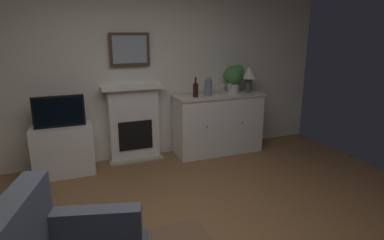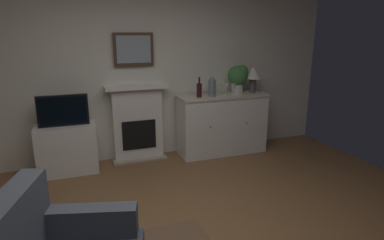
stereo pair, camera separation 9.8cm
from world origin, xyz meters
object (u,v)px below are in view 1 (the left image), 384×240
at_px(wine_glass_center, 223,87).
at_px(potted_plant_small, 234,76).
at_px(framed_picture, 130,49).
at_px(table_lamp, 249,74).
at_px(sideboard_cabinet, 218,124).
at_px(wine_glass_left, 216,87).
at_px(fireplace_unit, 134,123).
at_px(wine_glass_right, 230,86).
at_px(wine_bottle, 196,90).
at_px(vase_decorative, 208,87).
at_px(tv_cabinet, 63,150).
at_px(tv_set, 59,112).

height_order(wine_glass_center, potted_plant_small, potted_plant_small).
distance_m(framed_picture, table_lamp, 1.83).
xyz_separation_m(sideboard_cabinet, wine_glass_left, (-0.07, -0.04, 0.57)).
relative_size(fireplace_unit, wine_glass_right, 6.67).
distance_m(wine_bottle, vase_decorative, 0.20).
height_order(fireplace_unit, table_lamp, table_lamp).
bearing_deg(tv_cabinet, table_lamp, -0.31).
bearing_deg(vase_decorative, fireplace_unit, 167.95).
xyz_separation_m(sideboard_cabinet, wine_bottle, (-0.40, -0.05, 0.56)).
height_order(framed_picture, vase_decorative, framed_picture).
height_order(tv_cabinet, tv_set, tv_set).
distance_m(fireplace_unit, wine_glass_right, 1.51).
xyz_separation_m(table_lamp, wine_bottle, (-0.90, -0.05, -0.17)).
relative_size(sideboard_cabinet, potted_plant_small, 3.16).
xyz_separation_m(vase_decorative, tv_cabinet, (-2.04, 0.06, -0.72)).
bearing_deg(tv_set, potted_plant_small, 1.22).
bearing_deg(wine_glass_left, wine_bottle, -178.59).
bearing_deg(fireplace_unit, wine_glass_center, -9.28).
relative_size(wine_glass_right, potted_plant_small, 0.38).
relative_size(sideboard_cabinet, tv_set, 2.19).
xyz_separation_m(sideboard_cabinet, vase_decorative, (-0.20, -0.05, 0.59)).
relative_size(table_lamp, wine_glass_left, 2.42).
height_order(sideboard_cabinet, wine_glass_center, wine_glass_center).
xyz_separation_m(tv_set, potted_plant_small, (2.51, 0.05, 0.32)).
relative_size(wine_glass_left, tv_cabinet, 0.22).
relative_size(sideboard_cabinet, tv_cabinet, 1.81).
xyz_separation_m(wine_bottle, tv_cabinet, (-1.84, 0.06, -0.69)).
relative_size(wine_glass_right, vase_decorative, 0.59).
bearing_deg(sideboard_cabinet, framed_picture, 170.01).
distance_m(vase_decorative, tv_set, 2.05).
xyz_separation_m(sideboard_cabinet, tv_cabinet, (-2.24, 0.02, -0.13)).
xyz_separation_m(wine_glass_right, potted_plant_small, (0.12, 0.09, 0.13)).
bearing_deg(wine_glass_right, wine_glass_left, 179.37).
relative_size(wine_glass_left, vase_decorative, 0.59).
bearing_deg(sideboard_cabinet, vase_decorative, -165.90).
bearing_deg(wine_glass_left, tv_cabinet, 178.51).
bearing_deg(framed_picture, wine_bottle, -17.46).
height_order(sideboard_cabinet, vase_decorative, vase_decorative).
xyz_separation_m(table_lamp, potted_plant_small, (-0.23, 0.05, -0.02)).
bearing_deg(vase_decorative, wine_bottle, 179.89).
bearing_deg(potted_plant_small, wine_glass_left, -165.72).
relative_size(table_lamp, vase_decorative, 1.42).
relative_size(vase_decorative, tv_set, 0.45).
distance_m(table_lamp, potted_plant_small, 0.23).
height_order(wine_glass_center, tv_cabinet, wine_glass_center).
height_order(wine_glass_left, tv_set, wine_glass_left).
distance_m(framed_picture, vase_decorative, 1.22).
height_order(sideboard_cabinet, potted_plant_small, potted_plant_small).
bearing_deg(sideboard_cabinet, table_lamp, 0.00).
height_order(wine_bottle, tv_set, wine_bottle).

